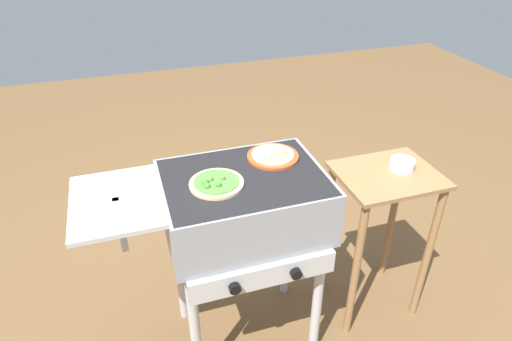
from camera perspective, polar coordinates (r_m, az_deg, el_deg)
name	(u,v)px	position (r m, az deg, el deg)	size (l,w,h in m)	color
ground_plane	(246,330)	(2.32, -1.25, -19.88)	(8.00, 8.00, 0.00)	brown
grill	(241,208)	(1.79, -1.92, -4.88)	(0.96, 0.53, 0.90)	gray
pizza_cheese	(273,156)	(1.83, 2.22, 1.90)	(0.21, 0.21, 0.04)	#C64723
pizza_veggie	(216,183)	(1.66, -5.19, -1.62)	(0.21, 0.21, 0.04)	#E0C17F
prep_table	(380,215)	(2.15, 15.73, -5.53)	(0.44, 0.36, 0.79)	olive
topping_bowl_near	(402,165)	(2.07, 18.31, 0.73)	(0.11, 0.11, 0.04)	silver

